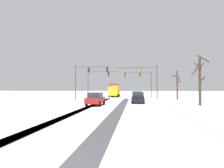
{
  "coord_description": "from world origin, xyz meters",
  "views": [
    {
      "loc": [
        3.23,
        -4.31,
        2.16
      ],
      "look_at": [
        0.0,
        24.12,
        2.8
      ],
      "focal_mm": 30.75,
      "sensor_mm": 36.0,
      "label": 1
    }
  ],
  "objects_px": {
    "traffic_signal_far_left": "(96,78)",
    "car_red_third": "(96,99)",
    "box_truck_delivery": "(114,90)",
    "bare_tree_sidewalk_mid": "(200,80)",
    "car_yellow_cab_lead": "(137,96)",
    "traffic_signal_near_right": "(143,75)",
    "traffic_signal_near_left": "(87,75)",
    "traffic_signal_far_right": "(141,78)",
    "bare_tree_sidewalk_far": "(177,84)",
    "car_black_second": "(138,97)",
    "bus_oncoming": "(115,89)"
  },
  "relations": [
    {
      "from": "traffic_signal_far_left",
      "to": "car_red_third",
      "type": "height_order",
      "value": "traffic_signal_far_left"
    },
    {
      "from": "box_truck_delivery",
      "to": "bare_tree_sidewalk_mid",
      "type": "xyz_separation_m",
      "value": [
        12.88,
        -23.89,
        1.58
      ]
    },
    {
      "from": "traffic_signal_far_left",
      "to": "car_yellow_cab_lead",
      "type": "distance_m",
      "value": 14.91
    },
    {
      "from": "traffic_signal_far_left",
      "to": "bare_tree_sidewalk_mid",
      "type": "relative_size",
      "value": 1.17
    },
    {
      "from": "traffic_signal_near_right",
      "to": "traffic_signal_near_left",
      "type": "relative_size",
      "value": 1.14
    },
    {
      "from": "traffic_signal_far_right",
      "to": "traffic_signal_near_left",
      "type": "height_order",
      "value": "same"
    },
    {
      "from": "bare_tree_sidewalk_far",
      "to": "traffic_signal_far_left",
      "type": "bearing_deg",
      "value": 155.21
    },
    {
      "from": "bare_tree_sidewalk_far",
      "to": "traffic_signal_near_left",
      "type": "bearing_deg",
      "value": -171.99
    },
    {
      "from": "traffic_signal_far_left",
      "to": "car_red_third",
      "type": "distance_m",
      "value": 21.84
    },
    {
      "from": "traffic_signal_near_right",
      "to": "traffic_signal_near_left",
      "type": "bearing_deg",
      "value": -169.17
    },
    {
      "from": "traffic_signal_far_right",
      "to": "car_yellow_cab_lead",
      "type": "bearing_deg",
      "value": -95.21
    },
    {
      "from": "traffic_signal_near_right",
      "to": "car_red_third",
      "type": "xyz_separation_m",
      "value": [
        -6.54,
        -12.96,
        -3.89
      ]
    },
    {
      "from": "car_black_second",
      "to": "bus_oncoming",
      "type": "distance_m",
      "value": 29.02
    },
    {
      "from": "bus_oncoming",
      "to": "bare_tree_sidewalk_far",
      "type": "distance_m",
      "value": 23.92
    },
    {
      "from": "bare_tree_sidewalk_mid",
      "to": "bare_tree_sidewalk_far",
      "type": "bearing_deg",
      "value": 89.57
    },
    {
      "from": "traffic_signal_near_left",
      "to": "car_red_third",
      "type": "xyz_separation_m",
      "value": [
        3.82,
        -10.98,
        -3.85
      ]
    },
    {
      "from": "traffic_signal_far_right",
      "to": "traffic_signal_near_left",
      "type": "distance_m",
      "value": 17.47
    },
    {
      "from": "car_yellow_cab_lead",
      "to": "bus_oncoming",
      "type": "xyz_separation_m",
      "value": [
        -6.2,
        22.73,
        1.18
      ]
    },
    {
      "from": "traffic_signal_far_left",
      "to": "car_yellow_cab_lead",
      "type": "xyz_separation_m",
      "value": [
        9.41,
        -10.96,
        -3.67
      ]
    },
    {
      "from": "traffic_signal_far_right",
      "to": "traffic_signal_near_left",
      "type": "xyz_separation_m",
      "value": [
        -10.52,
        -13.95,
        -0.02
      ]
    },
    {
      "from": "traffic_signal_far_left",
      "to": "bare_tree_sidewalk_mid",
      "type": "xyz_separation_m",
      "value": [
        16.83,
        -20.54,
        -1.28
      ]
    },
    {
      "from": "car_red_third",
      "to": "box_truck_delivery",
      "type": "bearing_deg",
      "value": 90.25
    },
    {
      "from": "traffic_signal_near_left",
      "to": "car_red_third",
      "type": "distance_m",
      "value": 12.24
    },
    {
      "from": "traffic_signal_far_right",
      "to": "bare_tree_sidewalk_mid",
      "type": "bearing_deg",
      "value": -75.99
    },
    {
      "from": "car_red_third",
      "to": "car_yellow_cab_lead",
      "type": "bearing_deg",
      "value": 62.25
    },
    {
      "from": "car_red_third",
      "to": "bus_oncoming",
      "type": "distance_m",
      "value": 32.94
    },
    {
      "from": "box_truck_delivery",
      "to": "car_red_third",
      "type": "bearing_deg",
      "value": -89.75
    },
    {
      "from": "traffic_signal_near_right",
      "to": "car_red_third",
      "type": "relative_size",
      "value": 1.78
    },
    {
      "from": "car_red_third",
      "to": "bus_oncoming",
      "type": "relative_size",
      "value": 0.38
    },
    {
      "from": "traffic_signal_near_left",
      "to": "traffic_signal_far_left",
      "type": "height_order",
      "value": "same"
    },
    {
      "from": "bare_tree_sidewalk_mid",
      "to": "traffic_signal_far_left",
      "type": "bearing_deg",
      "value": 129.33
    },
    {
      "from": "car_yellow_cab_lead",
      "to": "box_truck_delivery",
      "type": "relative_size",
      "value": 0.56
    },
    {
      "from": "bare_tree_sidewalk_mid",
      "to": "traffic_signal_far_right",
      "type": "bearing_deg",
      "value": 104.01
    },
    {
      "from": "traffic_signal_near_left",
      "to": "bus_oncoming",
      "type": "xyz_separation_m",
      "value": [
        2.98,
        21.93,
        -2.67
      ]
    },
    {
      "from": "traffic_signal_far_left",
      "to": "traffic_signal_near_right",
      "type": "bearing_deg",
      "value": -37.67
    },
    {
      "from": "car_black_second",
      "to": "car_red_third",
      "type": "xyz_separation_m",
      "value": [
        -5.43,
        -4.6,
        0.0
      ]
    },
    {
      "from": "car_yellow_cab_lead",
      "to": "bare_tree_sidewalk_far",
      "type": "xyz_separation_m",
      "value": [
        7.51,
        3.14,
        2.08
      ]
    },
    {
      "from": "bus_oncoming",
      "to": "traffic_signal_far_right",
      "type": "bearing_deg",
      "value": -46.63
    },
    {
      "from": "traffic_signal_far_left",
      "to": "car_black_second",
      "type": "distance_m",
      "value": 19.42
    },
    {
      "from": "traffic_signal_near_left",
      "to": "bare_tree_sidewalk_mid",
      "type": "xyz_separation_m",
      "value": [
        16.59,
        -10.38,
        -1.45
      ]
    },
    {
      "from": "traffic_signal_far_left",
      "to": "car_yellow_cab_lead",
      "type": "height_order",
      "value": "traffic_signal_far_left"
    },
    {
      "from": "traffic_signal_far_right",
      "to": "car_yellow_cab_lead",
      "type": "distance_m",
      "value": 15.3
    },
    {
      "from": "bare_tree_sidewalk_mid",
      "to": "car_yellow_cab_lead",
      "type": "bearing_deg",
      "value": 127.73
    },
    {
      "from": "bus_oncoming",
      "to": "bare_tree_sidewalk_mid",
      "type": "bearing_deg",
      "value": -67.15
    },
    {
      "from": "traffic_signal_near_left",
      "to": "traffic_signal_far_right",
      "type": "bearing_deg",
      "value": 52.96
    },
    {
      "from": "bare_tree_sidewalk_mid",
      "to": "traffic_signal_near_left",
      "type": "bearing_deg",
      "value": 147.98
    },
    {
      "from": "traffic_signal_near_left",
      "to": "traffic_signal_far_left",
      "type": "relative_size",
      "value": 0.92
    },
    {
      "from": "traffic_signal_near_right",
      "to": "traffic_signal_far_left",
      "type": "bearing_deg",
      "value": 142.33
    },
    {
      "from": "traffic_signal_near_right",
      "to": "bare_tree_sidewalk_far",
      "type": "xyz_separation_m",
      "value": [
        6.33,
        0.37,
        -1.81
      ]
    },
    {
      "from": "box_truck_delivery",
      "to": "bare_tree_sidewalk_far",
      "type": "height_order",
      "value": "bare_tree_sidewalk_far"
    }
  ]
}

